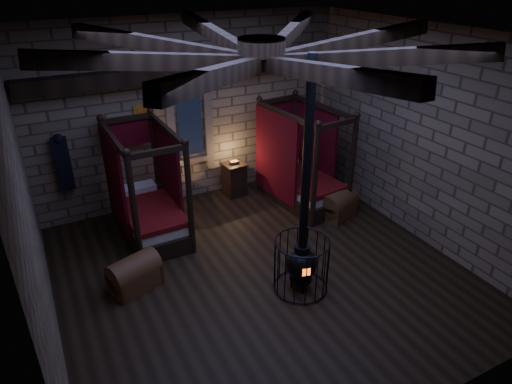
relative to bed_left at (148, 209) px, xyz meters
name	(u,v)px	position (x,y,z in m)	size (l,w,h in m)	color
room	(258,67)	(1.41, -2.21, 3.18)	(7.02, 7.02, 4.29)	black
bed_left	(148,209)	(0.00, 0.00, 0.00)	(1.20, 2.21, 2.29)	black
bed_right	(300,178)	(3.57, -0.21, 0.00)	(1.36, 2.29, 2.28)	black
trunk_left	(134,274)	(-0.74, -1.67, -0.28)	(0.99, 0.80, 0.63)	brown
trunk_right	(338,204)	(3.94, -1.26, -0.28)	(1.03, 0.86, 0.65)	brown
nightstand_left	(169,195)	(0.66, 0.72, -0.18)	(0.56, 0.55, 0.92)	black
nightstand_right	(235,179)	(2.32, 0.75, -0.15)	(0.55, 0.53, 0.89)	black
stove	(302,260)	(1.83, -3.03, 0.04)	(0.96, 0.96, 4.05)	black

